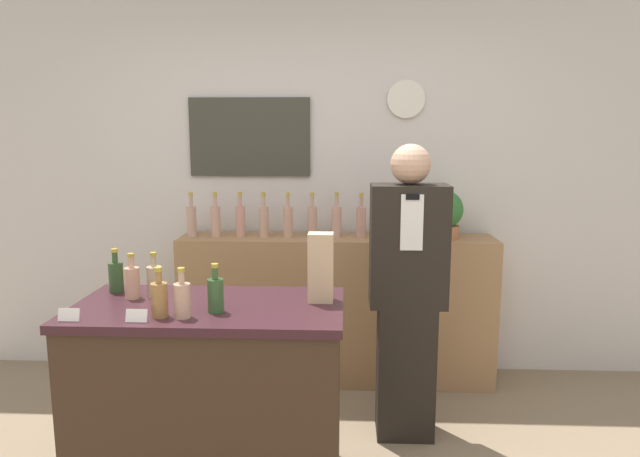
% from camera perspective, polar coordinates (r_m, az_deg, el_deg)
% --- Properties ---
extents(back_wall, '(5.20, 0.09, 2.70)m').
position_cam_1_polar(back_wall, '(4.04, -1.10, 4.60)').
color(back_wall, silver).
rests_on(back_wall, ground_plane).
extents(back_shelf, '(2.12, 0.37, 1.01)m').
position_cam_1_polar(back_shelf, '(3.96, 1.66, -8.08)').
color(back_shelf, '#9E754C').
rests_on(back_shelf, ground_plane).
extents(display_counter, '(1.24, 0.65, 0.93)m').
position_cam_1_polar(display_counter, '(2.86, -10.80, -16.39)').
color(display_counter, '#382619').
rests_on(display_counter, ground_plane).
extents(shopkeeper, '(0.42, 0.26, 1.65)m').
position_cam_1_polar(shopkeeper, '(3.20, 8.71, -6.55)').
color(shopkeeper, black).
rests_on(shopkeeper, ground_plane).
extents(potted_plant, '(0.25, 0.25, 0.32)m').
position_cam_1_polar(potted_plant, '(3.86, 12.27, 1.48)').
color(potted_plant, '#B27047').
rests_on(potted_plant, back_shelf).
extents(paper_bag, '(0.12, 0.09, 0.32)m').
position_cam_1_polar(paper_bag, '(2.65, 0.07, -3.92)').
color(paper_bag, tan).
rests_on(paper_bag, display_counter).
extents(price_card_left, '(0.09, 0.02, 0.06)m').
position_cam_1_polar(price_card_left, '(2.63, -23.82, -7.89)').
color(price_card_left, white).
rests_on(price_card_left, display_counter).
extents(price_card_right, '(0.09, 0.02, 0.06)m').
position_cam_1_polar(price_card_right, '(2.51, -17.87, -8.30)').
color(price_card_right, white).
rests_on(price_card_right, display_counter).
extents(counter_bottle_0, '(0.07, 0.07, 0.22)m').
position_cam_1_polar(counter_bottle_0, '(2.99, -19.74, -4.47)').
color(counter_bottle_0, '#2C4B26').
rests_on(counter_bottle_0, display_counter).
extents(counter_bottle_1, '(0.07, 0.07, 0.22)m').
position_cam_1_polar(counter_bottle_1, '(2.86, -18.27, -5.05)').
color(counter_bottle_1, tan).
rests_on(counter_bottle_1, display_counter).
extents(counter_bottle_2, '(0.07, 0.07, 0.22)m').
position_cam_1_polar(counter_bottle_2, '(2.85, -16.22, -4.99)').
color(counter_bottle_2, tan).
rests_on(counter_bottle_2, display_counter).
extents(counter_bottle_3, '(0.07, 0.07, 0.22)m').
position_cam_1_polar(counter_bottle_3, '(2.54, -15.77, -6.75)').
color(counter_bottle_3, olive).
rests_on(counter_bottle_3, display_counter).
extents(counter_bottle_4, '(0.07, 0.07, 0.22)m').
position_cam_1_polar(counter_bottle_4, '(2.51, -13.61, -6.87)').
color(counter_bottle_4, tan).
rests_on(counter_bottle_4, display_counter).
extents(counter_bottle_5, '(0.07, 0.07, 0.22)m').
position_cam_1_polar(counter_bottle_5, '(2.55, -10.40, -6.46)').
color(counter_bottle_5, '#32572D').
rests_on(counter_bottle_5, display_counter).
extents(shelf_bottle_0, '(0.07, 0.07, 0.30)m').
position_cam_1_polar(shelf_bottle_0, '(3.94, -12.73, 0.83)').
color(shelf_bottle_0, tan).
rests_on(shelf_bottle_0, back_shelf).
extents(shelf_bottle_1, '(0.07, 0.07, 0.30)m').
position_cam_1_polar(shelf_bottle_1, '(3.90, -10.40, 0.83)').
color(shelf_bottle_1, tan).
rests_on(shelf_bottle_1, back_shelf).
extents(shelf_bottle_2, '(0.07, 0.07, 0.30)m').
position_cam_1_polar(shelf_bottle_2, '(3.90, -7.97, 0.88)').
color(shelf_bottle_2, tan).
rests_on(shelf_bottle_2, back_shelf).
extents(shelf_bottle_3, '(0.07, 0.07, 0.30)m').
position_cam_1_polar(shelf_bottle_3, '(3.85, -5.64, 0.81)').
color(shelf_bottle_3, tan).
rests_on(shelf_bottle_3, back_shelf).
extents(shelf_bottle_4, '(0.07, 0.07, 0.30)m').
position_cam_1_polar(shelf_bottle_4, '(3.82, -3.23, 0.79)').
color(shelf_bottle_4, tan).
rests_on(shelf_bottle_4, back_shelf).
extents(shelf_bottle_5, '(0.07, 0.07, 0.30)m').
position_cam_1_polar(shelf_bottle_5, '(3.82, -0.77, 0.81)').
color(shelf_bottle_5, tan).
rests_on(shelf_bottle_5, back_shelf).
extents(shelf_bottle_6, '(0.07, 0.07, 0.30)m').
position_cam_1_polar(shelf_bottle_6, '(3.83, 1.67, 0.81)').
color(shelf_bottle_6, tan).
rests_on(shelf_bottle_6, back_shelf).
extents(shelf_bottle_7, '(0.07, 0.07, 0.30)m').
position_cam_1_polar(shelf_bottle_7, '(3.81, 4.12, 0.75)').
color(shelf_bottle_7, tan).
rests_on(shelf_bottle_7, back_shelf).
extents(shelf_bottle_8, '(0.07, 0.07, 0.30)m').
position_cam_1_polar(shelf_bottle_8, '(3.84, 6.55, 0.78)').
color(shelf_bottle_8, tan).
rests_on(shelf_bottle_8, back_shelf).
extents(shelf_bottle_9, '(0.07, 0.07, 0.30)m').
position_cam_1_polar(shelf_bottle_9, '(3.84, 9.00, 0.72)').
color(shelf_bottle_9, tan).
rests_on(shelf_bottle_9, back_shelf).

